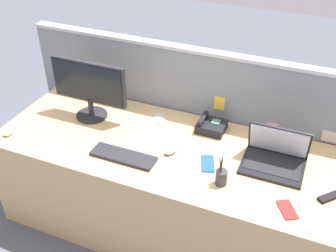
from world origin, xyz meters
The scene contains 14 objects.
ground_plane centered at (0.00, 0.00, 0.00)m, with size 10.00×10.00×0.00m, color #4C515B.
desk centered at (0.00, 0.00, 0.35)m, with size 2.19×0.83×0.70m, color tan.
cubicle_divider centered at (0.00, 0.46, 0.59)m, with size 2.43×0.07×1.18m.
desktop_monitor centered at (-0.61, 0.13, 0.94)m, with size 0.54×0.22×0.41m.
laptop centered at (0.67, 0.09, 0.76)m, with size 0.36×0.28×0.24m.
desk_phone centered at (0.21, 0.28, 0.74)m, with size 0.18×0.17×0.10m.
keyboard_main centered at (-0.19, -0.21, 0.71)m, with size 0.40×0.13×0.02m, color #232328.
computer_mouse_right_hand centered at (-1.00, -0.27, 0.72)m, with size 0.06×0.10×0.03m, color silver.
computer_mouse_left_hand centered at (0.06, -0.05, 0.72)m, with size 0.06×0.10×0.03m, color #9EA0A8.
pen_cup centered at (0.42, -0.20, 0.75)m, with size 0.07×0.07×0.19m.
cell_phone_red_case centered at (0.80, -0.26, 0.71)m, with size 0.07×0.14×0.01m, color #B22323.
cell_phone_silver_slab centered at (-0.15, 0.26, 0.71)m, with size 0.06×0.13×0.01m, color #B7BAC1.
cell_phone_blue_case centered at (0.30, -0.07, 0.71)m, with size 0.07×0.15×0.01m, color blue.
tv_remote centered at (1.01, -0.08, 0.71)m, with size 0.04×0.17×0.02m, color black.
Camera 1 is at (0.80, -1.87, 2.25)m, focal length 43.37 mm.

